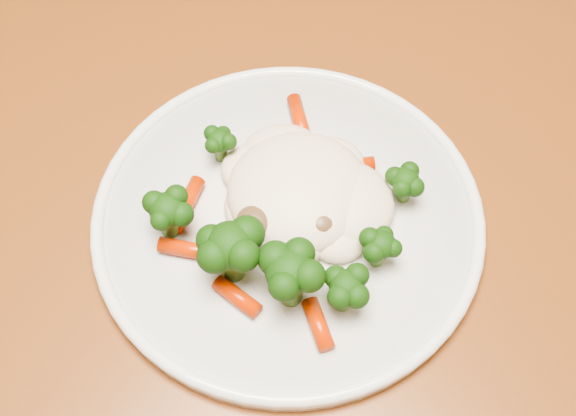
# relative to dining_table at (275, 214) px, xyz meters

# --- Properties ---
(dining_table) EXTENTS (1.36, 0.95, 0.75)m
(dining_table) POSITION_rel_dining_table_xyz_m (0.00, 0.00, 0.00)
(dining_table) COLOR brown
(dining_table) RESTS_ON ground
(plate) EXTENTS (0.30, 0.30, 0.01)m
(plate) POSITION_rel_dining_table_xyz_m (0.04, -0.04, 0.09)
(plate) COLOR white
(plate) RESTS_ON dining_table
(meal) EXTENTS (0.18, 0.19, 0.05)m
(meal) POSITION_rel_dining_table_xyz_m (0.05, -0.05, 0.12)
(meal) COLOR #FFECCB
(meal) RESTS_ON plate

